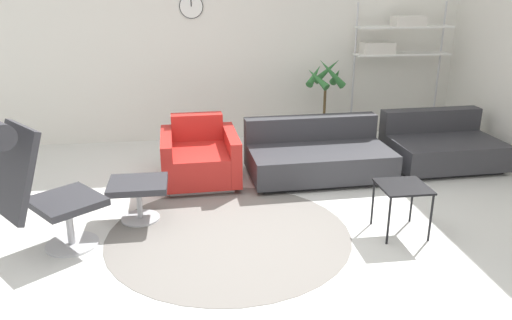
{
  "coord_description": "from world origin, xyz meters",
  "views": [
    {
      "loc": [
        -0.46,
        -4.06,
        2.11
      ],
      "look_at": [
        0.15,
        0.3,
        0.55
      ],
      "focal_mm": 35.0,
      "sensor_mm": 36.0,
      "label": 1
    }
  ],
  "objects_px": {
    "armchair_red": "(200,159)",
    "couch_second": "(441,147)",
    "side_table": "(403,191)",
    "potted_plant": "(324,113)",
    "ottoman": "(138,190)",
    "shelf_unit": "(396,40)",
    "couch_low": "(317,157)",
    "lounge_chair": "(29,176)"
  },
  "relations": [
    {
      "from": "armchair_red",
      "to": "couch_second",
      "type": "height_order",
      "value": "armchair_red"
    },
    {
      "from": "side_table",
      "to": "potted_plant",
      "type": "relative_size",
      "value": 0.37
    },
    {
      "from": "ottoman",
      "to": "shelf_unit",
      "type": "relative_size",
      "value": 0.29
    },
    {
      "from": "ottoman",
      "to": "couch_low",
      "type": "distance_m",
      "value": 2.15
    },
    {
      "from": "lounge_chair",
      "to": "side_table",
      "type": "relative_size",
      "value": 2.66
    },
    {
      "from": "couch_low",
      "to": "couch_second",
      "type": "height_order",
      "value": "same"
    },
    {
      "from": "ottoman",
      "to": "armchair_red",
      "type": "height_order",
      "value": "armchair_red"
    },
    {
      "from": "potted_plant",
      "to": "couch_second",
      "type": "bearing_deg",
      "value": -39.27
    },
    {
      "from": "couch_low",
      "to": "ottoman",
      "type": "bearing_deg",
      "value": 22.77
    },
    {
      "from": "ottoman",
      "to": "armchair_red",
      "type": "bearing_deg",
      "value": 56.78
    },
    {
      "from": "side_table",
      "to": "shelf_unit",
      "type": "distance_m",
      "value": 3.17
    },
    {
      "from": "couch_low",
      "to": "shelf_unit",
      "type": "xyz_separation_m",
      "value": [
        1.4,
        1.35,
        1.16
      ]
    },
    {
      "from": "couch_second",
      "to": "side_table",
      "type": "distance_m",
      "value": 2.03
    },
    {
      "from": "lounge_chair",
      "to": "side_table",
      "type": "bearing_deg",
      "value": 51.79
    },
    {
      "from": "lounge_chair",
      "to": "armchair_red",
      "type": "distance_m",
      "value": 2.06
    },
    {
      "from": "ottoman",
      "to": "potted_plant",
      "type": "height_order",
      "value": "potted_plant"
    },
    {
      "from": "armchair_red",
      "to": "couch_low",
      "type": "xyz_separation_m",
      "value": [
        1.35,
        -0.01,
        -0.04
      ]
    },
    {
      "from": "couch_second",
      "to": "shelf_unit",
      "type": "xyz_separation_m",
      "value": [
        -0.18,
        1.21,
        1.16
      ]
    },
    {
      "from": "armchair_red",
      "to": "side_table",
      "type": "relative_size",
      "value": 2.06
    },
    {
      "from": "potted_plant",
      "to": "couch_low",
      "type": "bearing_deg",
      "value": -108.48
    },
    {
      "from": "lounge_chair",
      "to": "armchair_red",
      "type": "relative_size",
      "value": 1.29
    },
    {
      "from": "armchair_red",
      "to": "lounge_chair",
      "type": "bearing_deg",
      "value": 46.47
    },
    {
      "from": "couch_second",
      "to": "ottoman",
      "type": "bearing_deg",
      "value": 14.36
    },
    {
      "from": "ottoman",
      "to": "side_table",
      "type": "distance_m",
      "value": 2.4
    },
    {
      "from": "armchair_red",
      "to": "potted_plant",
      "type": "xyz_separation_m",
      "value": [
        1.73,
        1.11,
        0.18
      ]
    },
    {
      "from": "couch_second",
      "to": "side_table",
      "type": "height_order",
      "value": "couch_second"
    },
    {
      "from": "side_table",
      "to": "couch_low",
      "type": "bearing_deg",
      "value": 104.14
    },
    {
      "from": "lounge_chair",
      "to": "ottoman",
      "type": "bearing_deg",
      "value": 90.0
    },
    {
      "from": "lounge_chair",
      "to": "potted_plant",
      "type": "height_order",
      "value": "potted_plant"
    },
    {
      "from": "armchair_red",
      "to": "side_table",
      "type": "xyz_separation_m",
      "value": [
        1.73,
        -1.5,
        0.14
      ]
    },
    {
      "from": "armchair_red",
      "to": "couch_second",
      "type": "bearing_deg",
      "value": -179.22
    },
    {
      "from": "lounge_chair",
      "to": "side_table",
      "type": "distance_m",
      "value": 3.08
    },
    {
      "from": "couch_low",
      "to": "shelf_unit",
      "type": "distance_m",
      "value": 2.27
    },
    {
      "from": "couch_second",
      "to": "potted_plant",
      "type": "xyz_separation_m",
      "value": [
        -1.21,
        0.99,
        0.22
      ]
    },
    {
      "from": "shelf_unit",
      "to": "ottoman",
      "type": "bearing_deg",
      "value": -146.12
    },
    {
      "from": "couch_low",
      "to": "shelf_unit",
      "type": "bearing_deg",
      "value": -138.1
    },
    {
      "from": "couch_low",
      "to": "side_table",
      "type": "distance_m",
      "value": 1.54
    },
    {
      "from": "potted_plant",
      "to": "shelf_unit",
      "type": "relative_size",
      "value": 0.65
    },
    {
      "from": "ottoman",
      "to": "shelf_unit",
      "type": "height_order",
      "value": "shelf_unit"
    },
    {
      "from": "ottoman",
      "to": "couch_low",
      "type": "height_order",
      "value": "couch_low"
    },
    {
      "from": "shelf_unit",
      "to": "side_table",
      "type": "bearing_deg",
      "value": -109.95
    },
    {
      "from": "couch_second",
      "to": "shelf_unit",
      "type": "distance_m",
      "value": 1.69
    }
  ]
}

